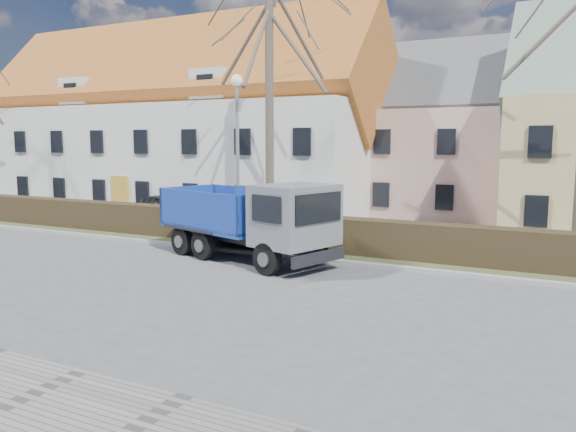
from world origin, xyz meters
The scene contains 11 objects.
ground centered at (0.00, 0.00, 0.00)m, with size 120.00×120.00×0.00m, color #4F4F52.
curb_far centered at (0.00, 4.60, 0.06)m, with size 80.00×0.30×0.12m, color gray.
grass_strip centered at (0.00, 6.20, 0.05)m, with size 80.00×3.00×0.10m, color #3E4527.
hedge centered at (0.00, 6.00, 0.65)m, with size 60.00×0.90×1.30m, color black.
building_white centered at (-13.00, 16.00, 4.75)m, with size 26.80×10.80×9.50m, color silver, non-canonical shape.
building_pink centered at (4.00, 20.00, 4.00)m, with size 10.80×8.80×8.00m, color #CD9E91, non-canonical shape.
tree_1 centered at (-2.00, 8.50, 6.33)m, with size 9.20×9.20×12.65m, color #4E4236, non-canonical shape.
dump_truck centered at (-0.53, 3.76, 1.43)m, with size 7.16×2.66×2.87m, color navy, non-canonical shape.
streetlight centered at (-2.69, 7.00, 3.46)m, with size 0.54×0.54×6.91m, color #999B9E, non-canonical shape.
cart_frame centered at (-3.29, 4.18, 0.36)m, with size 0.79×0.45×0.72m, color silver, non-canonical shape.
parked_car_a centered at (-9.38, 10.55, 0.68)m, with size 1.60×3.97×1.35m, color black.
Camera 1 is at (9.79, -12.86, 4.11)m, focal length 35.00 mm.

